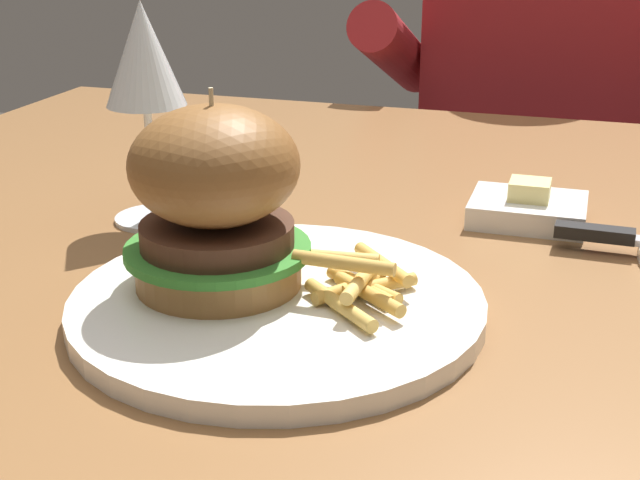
# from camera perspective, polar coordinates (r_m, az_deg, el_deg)

# --- Properties ---
(dining_table) EXTENTS (1.23, 0.88, 0.74)m
(dining_table) POSITION_cam_1_polar(r_m,az_deg,el_deg) (0.78, 7.95, -5.60)
(dining_table) COLOR brown
(dining_table) RESTS_ON ground
(main_plate) EXTENTS (0.27, 0.27, 0.01)m
(main_plate) POSITION_cam_1_polar(r_m,az_deg,el_deg) (0.59, -2.75, -4.17)
(main_plate) COLOR white
(main_plate) RESTS_ON dining_table
(burger_sandwich) EXTENTS (0.12, 0.12, 0.13)m
(burger_sandwich) POSITION_cam_1_polar(r_m,az_deg,el_deg) (0.58, -6.70, 2.69)
(burger_sandwich) COLOR #9E6B38
(burger_sandwich) RESTS_ON main_plate
(fries_pile) EXTENTS (0.09, 0.11, 0.03)m
(fries_pile) POSITION_cam_1_polar(r_m,az_deg,el_deg) (0.58, 2.43, -2.64)
(fries_pile) COLOR gold
(fries_pile) RESTS_ON main_plate
(wine_glass) EXTENTS (0.07, 0.07, 0.18)m
(wine_glass) POSITION_cam_1_polar(r_m,az_deg,el_deg) (0.74, -11.20, 11.04)
(wine_glass) COLOR silver
(wine_glass) RESTS_ON dining_table
(butter_dish) EXTENTS (0.10, 0.08, 0.04)m
(butter_dish) POSITION_cam_1_polar(r_m,az_deg,el_deg) (0.77, 13.17, 2.00)
(butter_dish) COLOR white
(butter_dish) RESTS_ON dining_table
(diner_person) EXTENTS (0.51, 0.36, 1.18)m
(diner_person) POSITION_cam_1_polar(r_m,az_deg,el_deg) (1.47, 13.74, 3.32)
(diner_person) COLOR #282833
(diner_person) RESTS_ON ground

